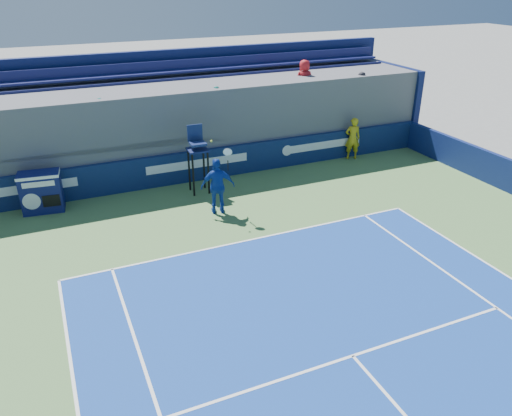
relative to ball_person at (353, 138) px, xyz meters
name	(u,v)px	position (x,y,z in m)	size (l,w,h in m)	color
ball_person	(353,138)	(0.00, 0.00, 0.00)	(0.65, 0.43, 1.80)	gold
back_hoarding	(198,166)	(-6.81, 0.31, -0.31)	(20.40, 0.21, 1.20)	#0C1C47
match_clock	(41,191)	(-12.41, -0.25, -0.17)	(1.40, 0.87, 1.40)	#0F154E
umpire_chair	(197,152)	(-7.11, -0.78, 0.62)	(0.72, 0.72, 2.48)	black
tennis_player	(218,186)	(-7.06, -2.73, 0.06)	(1.20, 0.72, 2.57)	#123597
stadium_seating	(180,121)	(-6.82, 2.35, 0.93)	(21.00, 4.05, 4.40)	#515156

